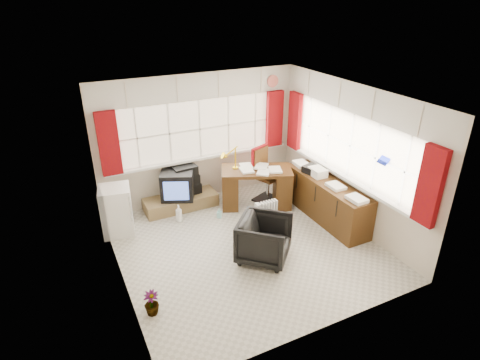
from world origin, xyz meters
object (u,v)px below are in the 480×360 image
object	(u,v)px
desk	(256,185)
office_chair	(264,239)
desk_lamp	(235,153)
radiator	(267,218)
credenza	(326,199)
task_chair	(263,172)
crt_tv	(178,184)
mini_fridge	(117,211)
tv_bench	(181,202)

from	to	relation	value
desk	office_chair	bearing A→B (deg)	-114.22
desk_lamp	radiator	distance (m)	1.38
radiator	credenza	xyz separation A→B (m)	(1.15, -0.14, 0.17)
task_chair	crt_tv	distance (m)	1.70
task_chair	mini_fridge	size ratio (longest dim) A/B	1.28
office_chair	tv_bench	bearing A→B (deg)	60.19
radiator	credenza	bearing A→B (deg)	-6.98
office_chair	radiator	size ratio (longest dim) A/B	1.44
task_chair	office_chair	xyz separation A→B (m)	(-0.96, -1.75, -0.23)
desk	radiator	world-z (taller)	desk
task_chair	crt_tv	bearing A→B (deg)	167.80
desk	credenza	world-z (taller)	credenza
radiator	mini_fridge	size ratio (longest dim) A/B	0.62
credenza	crt_tv	bearing A→B (deg)	146.94
radiator	crt_tv	distance (m)	1.83
credenza	task_chair	bearing A→B (deg)	120.01
desk_lamp	crt_tv	distance (m)	1.25
desk_lamp	task_chair	bearing A→B (deg)	-6.15
task_chair	office_chair	world-z (taller)	task_chair
radiator	credenza	world-z (taller)	credenza
mini_fridge	credenza	bearing A→B (deg)	-18.40
task_chair	credenza	xyz separation A→B (m)	(0.67, -1.15, -0.20)
task_chair	tv_bench	distance (m)	1.72
desk_lamp	tv_bench	distance (m)	1.44
credenza	office_chair	bearing A→B (deg)	-159.76
desk	credenza	size ratio (longest dim) A/B	0.74
desk	crt_tv	bearing A→B (deg)	159.52
desk_lamp	credenza	world-z (taller)	desk_lamp
task_chair	crt_tv	xyz separation A→B (m)	(-1.66, 0.36, -0.07)
office_chair	crt_tv	size ratio (longest dim) A/B	1.02
desk	crt_tv	size ratio (longest dim) A/B	1.93
task_chair	mini_fridge	xyz separation A→B (m)	(-2.86, 0.02, -0.16)
office_chair	radiator	xyz separation A→B (m)	(0.48, 0.74, -0.13)
desk_lamp	office_chair	distance (m)	1.99
crt_tv	office_chair	bearing A→B (deg)	-71.69
desk	desk_lamp	bearing A→B (deg)	145.58
desk_lamp	mini_fridge	xyz separation A→B (m)	(-2.28, -0.04, -0.65)
desk_lamp	office_chair	world-z (taller)	desk_lamp
office_chair	credenza	bearing A→B (deg)	-26.73
desk_lamp	mini_fridge	distance (m)	2.37
office_chair	credenza	xyz separation A→B (m)	(1.62, 0.60, 0.04)
radiator	desk_lamp	bearing A→B (deg)	95.44
office_chair	tv_bench	xyz separation A→B (m)	(-0.65, 2.12, -0.23)
office_chair	mini_fridge	bearing A→B (deg)	90.08
tv_bench	mini_fridge	size ratio (longest dim) A/B	1.62
credenza	desk	bearing A→B (deg)	132.78
desk	mini_fridge	bearing A→B (deg)	175.89
tv_bench	credenza	bearing A→B (deg)	-33.70
radiator	mini_fridge	distance (m)	2.60
desk_lamp	office_chair	xyz separation A→B (m)	(-0.37, -1.82, -0.73)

